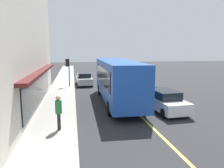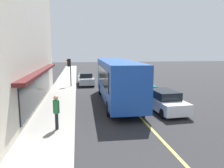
{
  "view_description": "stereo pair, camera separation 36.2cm",
  "coord_description": "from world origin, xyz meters",
  "views": [
    {
      "loc": [
        -19.26,
        4.37,
        4.38
      ],
      "look_at": [
        -1.79,
        1.24,
        1.6
      ],
      "focal_mm": 35.09,
      "sensor_mm": 36.0,
      "label": 1
    },
    {
      "loc": [
        -19.32,
        4.02,
        4.38
      ],
      "look_at": [
        -1.79,
        1.24,
        1.6
      ],
      "focal_mm": 35.09,
      "sensor_mm": 36.0,
      "label": 2
    }
  ],
  "objects": [
    {
      "name": "ground",
      "position": [
        0.0,
        0.0,
        0.0
      ],
      "size": [
        120.0,
        120.0,
        0.0
      ],
      "primitive_type": "plane",
      "color": "#28282B"
    },
    {
      "name": "sidewalk",
      "position": [
        0.0,
        5.6,
        0.07
      ],
      "size": [
        80.0,
        2.73,
        0.15
      ],
      "primitive_type": "cube",
      "color": "#9E9B93",
      "rests_on": "ground"
    },
    {
      "name": "lane_centre_stripe",
      "position": [
        0.0,
        0.0,
        0.0
      ],
      "size": [
        36.0,
        0.16,
        0.01
      ],
      "primitive_type": "cube",
      "color": "#D8D14C",
      "rests_on": "ground"
    },
    {
      "name": "bus",
      "position": [
        -1.75,
        0.78,
        1.99
      ],
      "size": [
        11.19,
        2.83,
        3.5
      ],
      "color": "#1E4CAD",
      "rests_on": "ground"
    },
    {
      "name": "traffic_light",
      "position": [
        6.61,
        4.97,
        2.53
      ],
      "size": [
        0.3,
        0.52,
        3.2
      ],
      "color": "#2D2D33",
      "rests_on": "sidewalk"
    },
    {
      "name": "car_silver",
      "position": [
        8.15,
        3.02,
        0.74
      ],
      "size": [
        4.35,
        1.96,
        1.52
      ],
      "color": "#B7BABF",
      "rests_on": "ground"
    },
    {
      "name": "car_white",
      "position": [
        -4.88,
        -2.08,
        0.74
      ],
      "size": [
        4.4,
        2.06,
        1.52
      ],
      "color": "white",
      "rests_on": "ground"
    },
    {
      "name": "car_teal",
      "position": [
        2.12,
        -2.55,
        0.74
      ],
      "size": [
        4.37,
        2.0,
        1.52
      ],
      "color": "#14666B",
      "rests_on": "ground"
    },
    {
      "name": "pedestrian_waiting",
      "position": [
        -7.73,
        5.18,
        1.27
      ],
      "size": [
        0.34,
        0.34,
        1.85
      ],
      "color": "black",
      "rests_on": "sidewalk"
    }
  ]
}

